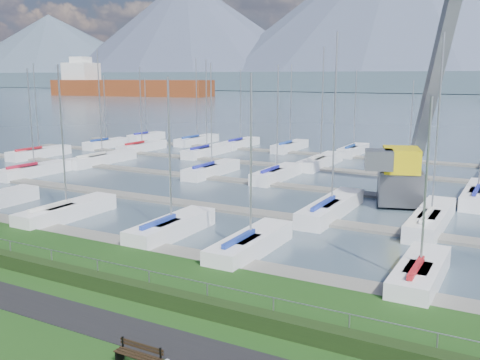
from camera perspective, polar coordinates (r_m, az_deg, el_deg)
The scene contains 8 objects.
path at distance 23.67m, azimuth -18.15°, elevation -13.34°, with size 160.00×2.00×0.04m, color black.
hedge at distance 25.22m, azimuth -13.85°, elevation -10.72°, with size 80.00×0.70×0.70m, color black.
fence at distance 25.20m, azimuth -13.32°, elevation -8.65°, with size 0.04×0.04×80.00m, color gray.
docks at distance 47.40m, azimuth 8.12°, elevation -0.97°, with size 90.00×41.60×0.25m.
bench_right at distance 19.01m, azimuth -10.73°, elevation -17.93°, with size 1.80×0.42×0.85m.
crane at distance 43.23m, azimuth 17.89°, elevation 4.90°, with size 7.26×13.07×22.35m.
cargo_ship_west at distance 275.96m, azimuth -12.34°, elevation 9.60°, with size 84.50×29.33×21.50m.
sailboat_fleet at distance 50.11m, azimuth 7.22°, elevation 6.28°, with size 74.84×50.11×13.13m.
Camera 1 is at (16.07, -17.51, 9.57)m, focal length 40.00 mm.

